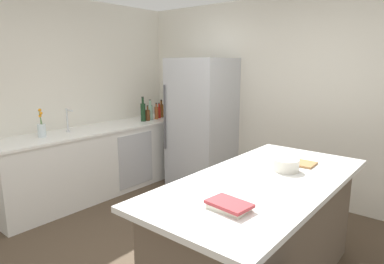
{
  "coord_description": "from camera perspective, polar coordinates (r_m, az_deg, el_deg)",
  "views": [
    {
      "loc": [
        1.7,
        -1.88,
        1.76
      ],
      "look_at": [
        -0.64,
        0.95,
        1.0
      ],
      "focal_mm": 31.02,
      "sensor_mm": 36.0,
      "label": 1
    }
  ],
  "objects": [
    {
      "name": "kitchen_island",
      "position": [
        2.77,
        11.72,
        -16.64
      ],
      "size": [
        0.97,
        2.07,
        0.9
      ],
      "color": "brown",
      "rests_on": "ground_plane"
    },
    {
      "name": "hot_sauce_bottle",
      "position": [
        5.29,
        -5.67,
        3.43
      ],
      "size": [
        0.05,
        0.05,
        0.24
      ],
      "color": "red",
      "rests_on": "counter_run_left"
    },
    {
      "name": "gin_bottle",
      "position": [
        5.15,
        -7.18,
        3.5
      ],
      "size": [
        0.07,
        0.07,
        0.31
      ],
      "color": "#8CB79E",
      "rests_on": "counter_run_left"
    },
    {
      "name": "wine_bottle",
      "position": [
        5.01,
        -8.42,
        3.51
      ],
      "size": [
        0.07,
        0.07,
        0.37
      ],
      "color": "#19381E",
      "rests_on": "counter_run_left"
    },
    {
      "name": "wall_rear",
      "position": [
        4.49,
        17.17,
        5.31
      ],
      "size": [
        6.0,
        0.1,
        2.6
      ],
      "primitive_type": "cube",
      "color": "silver",
      "rests_on": "ground_plane"
    },
    {
      "name": "cookbook_stack",
      "position": [
        2.04,
        6.4,
        -12.47
      ],
      "size": [
        0.28,
        0.2,
        0.05
      ],
      "color": "silver",
      "rests_on": "kitchen_island"
    },
    {
      "name": "refrigerator",
      "position": [
        4.78,
        1.67,
        1.55
      ],
      "size": [
        0.81,
        0.76,
        1.83
      ],
      "color": "#B7BABF",
      "rests_on": "ground_plane"
    },
    {
      "name": "vinegar_bottle",
      "position": [
        5.19,
        -6.15,
        3.34
      ],
      "size": [
        0.06,
        0.06,
        0.25
      ],
      "color": "#994C23",
      "rests_on": "counter_run_left"
    },
    {
      "name": "flower_vase",
      "position": [
        4.28,
        -24.44,
        0.5
      ],
      "size": [
        0.09,
        0.09,
        0.34
      ],
      "color": "silver",
      "rests_on": "counter_run_left"
    },
    {
      "name": "soda_bottle",
      "position": [
        5.44,
        -4.43,
        4.06
      ],
      "size": [
        0.07,
        0.07,
        0.33
      ],
      "color": "silver",
      "rests_on": "counter_run_left"
    },
    {
      "name": "syrup_bottle",
      "position": [
        5.07,
        -7.63,
        2.95
      ],
      "size": [
        0.07,
        0.07,
        0.23
      ],
      "color": "#5B3319",
      "rests_on": "counter_run_left"
    },
    {
      "name": "whiskey_bottle",
      "position": [
        5.38,
        -5.29,
        3.75
      ],
      "size": [
        0.08,
        0.08,
        0.28
      ],
      "color": "brown",
      "rests_on": "counter_run_left"
    },
    {
      "name": "counter_run_left",
      "position": [
        4.76,
        -15.4,
        -4.65
      ],
      "size": [
        0.69,
        2.81,
        0.91
      ],
      "color": "silver",
      "rests_on": "ground_plane"
    },
    {
      "name": "wall_left",
      "position": [
        4.58,
        -26.05,
        4.76
      ],
      "size": [
        0.1,
        6.0,
        2.6
      ],
      "primitive_type": "cube",
      "color": "silver",
      "rests_on": "ground_plane"
    },
    {
      "name": "mixing_bowl",
      "position": [
        2.81,
        15.81,
        -5.47
      ],
      "size": [
        0.21,
        0.21,
        0.1
      ],
      "color": "silver",
      "rests_on": "kitchen_island"
    },
    {
      "name": "cutting_board",
      "position": [
        3.04,
        17.53,
        -5.02
      ],
      "size": [
        0.32,
        0.21,
        0.02
      ],
      "color": "#9E7042",
      "rests_on": "kitchen_island"
    },
    {
      "name": "sink_faucet",
      "position": [
        4.45,
        -20.57,
        1.97
      ],
      "size": [
        0.15,
        0.05,
        0.3
      ],
      "color": "silver",
      "rests_on": "counter_run_left"
    }
  ]
}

